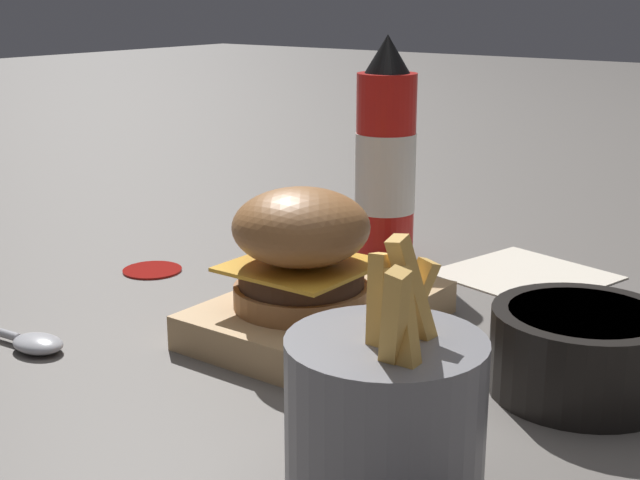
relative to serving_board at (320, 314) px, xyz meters
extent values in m
plane|color=#5B5651|center=(0.06, -0.07, -0.01)|extent=(6.00, 6.00, 0.00)
cube|color=tan|center=(0.00, 0.00, 0.00)|extent=(0.21, 0.14, 0.03)
cylinder|color=#9E6638|center=(-0.02, 0.00, 0.02)|extent=(0.11, 0.11, 0.02)
cylinder|color=#422819|center=(-0.02, 0.00, 0.04)|extent=(0.10, 0.10, 0.01)
cube|color=gold|center=(-0.02, 0.00, 0.05)|extent=(0.10, 0.10, 0.00)
ellipsoid|color=#9E6638|center=(-0.02, 0.00, 0.08)|extent=(0.11, 0.11, 0.06)
cylinder|color=red|center=(0.20, 0.07, 0.08)|extent=(0.06, 0.06, 0.19)
cylinder|color=white|center=(0.20, 0.07, 0.08)|extent=(0.06, 0.06, 0.08)
cone|color=black|center=(0.20, 0.07, 0.20)|extent=(0.05, 0.05, 0.04)
cylinder|color=slate|center=(-0.17, -0.18, 0.03)|extent=(0.11, 0.11, 0.09)
cube|color=gold|center=(-0.20, -0.19, 0.09)|extent=(0.03, 0.03, 0.09)
cube|color=gold|center=(-0.16, -0.18, 0.08)|extent=(0.03, 0.03, 0.08)
cube|color=gold|center=(-0.15, -0.16, 0.07)|extent=(0.03, 0.01, 0.07)
cube|color=gold|center=(-0.18, -0.17, 0.08)|extent=(0.02, 0.02, 0.09)
cube|color=gold|center=(-0.16, -0.19, 0.09)|extent=(0.04, 0.02, 0.10)
cube|color=gold|center=(-0.19, -0.20, 0.08)|extent=(0.03, 0.03, 0.09)
cylinder|color=black|center=(0.01, -0.22, 0.02)|extent=(0.13, 0.13, 0.06)
cylinder|color=#CC4C33|center=(0.01, -0.22, 0.04)|extent=(0.10, 0.10, 0.01)
ellipsoid|color=#B2B2B7|center=(-0.17, 0.15, -0.01)|extent=(0.04, 0.05, 0.01)
cylinder|color=#9E140F|center=(0.03, 0.23, -0.01)|extent=(0.06, 0.06, 0.00)
cube|color=beige|center=(0.24, -0.08, -0.01)|extent=(0.17, 0.17, 0.00)
camera|label=1|loc=(-0.56, -0.42, 0.26)|focal=50.00mm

